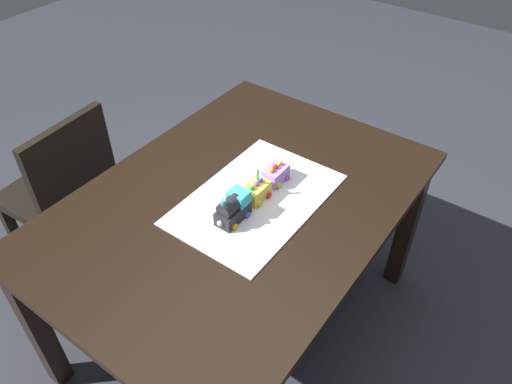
{
  "coord_description": "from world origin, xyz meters",
  "views": [
    {
      "loc": [
        -1.0,
        -0.8,
        1.89
      ],
      "look_at": [
        0.04,
        -0.05,
        0.77
      ],
      "focal_mm": 34.38,
      "sensor_mm": 36.0,
      "label": 1
    }
  ],
  "objects_px": {
    "dining_table": "(239,221)",
    "chair": "(65,192)",
    "cake_locomotive": "(233,208)",
    "birthday_candle": "(258,174)",
    "cake_car_flatbed_lemon": "(256,191)",
    "cake_car_caboose_lavender": "(275,174)"
  },
  "relations": [
    {
      "from": "birthday_candle",
      "to": "dining_table",
      "type": "bearing_deg",
      "value": 135.52
    },
    {
      "from": "cake_car_flatbed_lemon",
      "to": "chair",
      "type": "bearing_deg",
      "value": 104.01
    },
    {
      "from": "dining_table",
      "to": "cake_car_flatbed_lemon",
      "type": "distance_m",
      "value": 0.15
    },
    {
      "from": "cake_locomotive",
      "to": "chair",
      "type": "bearing_deg",
      "value": 95.89
    },
    {
      "from": "chair",
      "to": "dining_table",
      "type": "bearing_deg",
      "value": 97.54
    },
    {
      "from": "dining_table",
      "to": "cake_car_flatbed_lemon",
      "type": "relative_size",
      "value": 14.0
    },
    {
      "from": "dining_table",
      "to": "birthday_candle",
      "type": "xyz_separation_m",
      "value": [
        0.05,
        -0.05,
        0.21
      ]
    },
    {
      "from": "cake_car_caboose_lavender",
      "to": "birthday_candle",
      "type": "bearing_deg",
      "value": 180.0
    },
    {
      "from": "cake_car_flatbed_lemon",
      "to": "dining_table",
      "type": "bearing_deg",
      "value": 129.9
    },
    {
      "from": "cake_locomotive",
      "to": "cake_car_caboose_lavender",
      "type": "bearing_deg",
      "value": -0.0
    },
    {
      "from": "dining_table",
      "to": "chair",
      "type": "distance_m",
      "value": 0.87
    },
    {
      "from": "dining_table",
      "to": "cake_locomotive",
      "type": "relative_size",
      "value": 10.0
    },
    {
      "from": "chair",
      "to": "cake_car_caboose_lavender",
      "type": "bearing_deg",
      "value": 106.37
    },
    {
      "from": "cake_locomotive",
      "to": "birthday_candle",
      "type": "xyz_separation_m",
      "value": [
        0.14,
        -0.0,
        0.05
      ]
    },
    {
      "from": "dining_table",
      "to": "birthday_candle",
      "type": "bearing_deg",
      "value": -44.48
    },
    {
      "from": "chair",
      "to": "cake_car_caboose_lavender",
      "type": "xyz_separation_m",
      "value": [
        0.34,
        -0.88,
        0.3
      ]
    },
    {
      "from": "dining_table",
      "to": "chair",
      "type": "height_order",
      "value": "chair"
    },
    {
      "from": "dining_table",
      "to": "cake_car_flatbed_lemon",
      "type": "bearing_deg",
      "value": -50.1
    },
    {
      "from": "dining_table",
      "to": "cake_car_caboose_lavender",
      "type": "relative_size",
      "value": 14.0
    },
    {
      "from": "chair",
      "to": "cake_locomotive",
      "type": "relative_size",
      "value": 6.14
    },
    {
      "from": "cake_locomotive",
      "to": "birthday_candle",
      "type": "height_order",
      "value": "birthday_candle"
    },
    {
      "from": "chair",
      "to": "cake_car_flatbed_lemon",
      "type": "bearing_deg",
      "value": 99.41
    }
  ]
}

